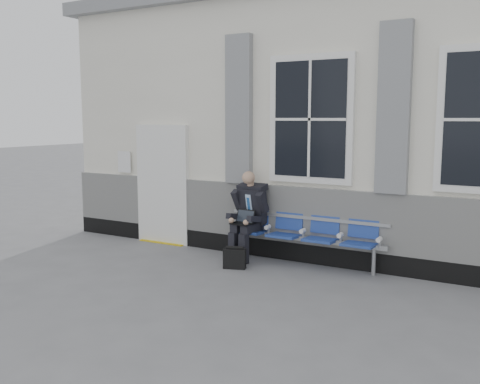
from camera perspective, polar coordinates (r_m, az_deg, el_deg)
The scene contains 5 objects.
ground at distance 6.69m, azimuth 19.99°, elevation -12.45°, with size 70.00×70.00×0.00m, color slate.
station_building at distance 9.74m, azimuth 23.98°, elevation 6.94°, with size 14.40×4.40×4.49m.
bench at distance 8.34m, azimuth 6.89°, elevation -4.05°, with size 2.60×0.47×0.91m.
businessman at distance 8.57m, azimuth 0.94°, elevation -2.16°, with size 0.60×0.80×1.43m.
briefcase at distance 8.17m, azimuth -0.58°, elevation -7.07°, with size 0.37×0.25×0.35m.
Camera 1 is at (0.96, -6.22, 2.28)m, focal length 40.00 mm.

